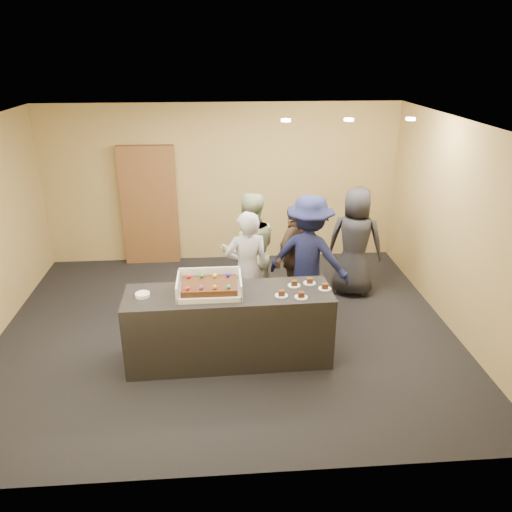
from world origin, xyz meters
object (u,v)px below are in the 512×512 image
cake_box (210,289)px  person_server_grey (247,270)px  storage_cabinet (149,206)px  person_dark_suit (355,242)px  person_brown_extra (295,255)px  sheet_cake (209,286)px  serving_counter (229,326)px  plate_stack (143,295)px  person_sage_man (250,252)px  person_navy_man (309,258)px

cake_box → person_server_grey: bearing=58.2°
storage_cabinet → person_dark_suit: 3.51m
storage_cabinet → person_server_grey: size_ratio=1.26×
person_server_grey → person_brown_extra: bearing=-149.2°
storage_cabinet → sheet_cake: storage_cabinet is taller
serving_counter → plate_stack: 1.08m
cake_box → person_sage_man: 1.42m
storage_cabinet → person_navy_man: (2.38, -2.09, -0.15)m
person_sage_man → serving_counter: bearing=70.9°
person_server_grey → person_dark_suit: size_ratio=0.97×
person_navy_man → sheet_cake: bearing=64.3°
cake_box → sheet_cake: bearing=-91.0°
person_sage_man → sheet_cake: bearing=62.5°
person_navy_man → storage_cabinet: bearing=-14.3°
sheet_cake → person_navy_man: (1.34, 1.02, -0.13)m
plate_stack → person_sage_man: size_ratio=0.10×
serving_counter → sheet_cake: (-0.22, -0.00, 0.55)m
serving_counter → person_navy_man: (1.12, 1.02, 0.42)m
cake_box → person_sage_man: size_ratio=0.43×
sheet_cake → plate_stack: size_ratio=3.79×
storage_cabinet → sheet_cake: size_ratio=3.25×
plate_stack → person_dark_suit: person_dark_suit is taller
serving_counter → person_brown_extra: 1.73m
serving_counter → person_server_grey: bearing=70.4°
plate_stack → person_brown_extra: (1.97, 1.40, -0.16)m
person_sage_man → person_navy_man: person_navy_man is taller
serving_counter → person_brown_extra: bearing=53.0°
plate_stack → person_brown_extra: person_brown_extra is taller
cake_box → sheet_cake: cake_box is taller
plate_stack → person_navy_man: 2.34m
cake_box → plate_stack: size_ratio=4.43×
person_navy_man → person_sage_man: bearing=5.4°
storage_cabinet → plate_stack: bearing=-84.8°
storage_cabinet → person_brown_extra: size_ratio=1.34×
cake_box → person_server_grey: (0.48, 0.77, -0.14)m
sheet_cake → person_navy_man: bearing=37.4°
person_sage_man → person_dark_suit: (1.60, 0.33, -0.02)m
storage_cabinet → person_sage_man: storage_cabinet is taller
person_navy_man → person_brown_extra: 0.40m
cake_box → person_server_grey: size_ratio=0.45×
serving_counter → person_sage_man: (0.33, 1.33, 0.40)m
person_sage_man → person_navy_man: (0.79, -0.31, 0.02)m
sheet_cake → person_server_grey: bearing=59.1°
storage_cabinet → person_dark_suit: (3.19, -1.45, -0.19)m
serving_counter → person_sage_man: 1.43m
person_server_grey → person_sage_man: size_ratio=0.95×
cake_box → person_brown_extra: person_brown_extra is taller
serving_counter → storage_cabinet: storage_cabinet is taller
sheet_cake → person_sage_man: size_ratio=0.37×
serving_counter → cake_box: cake_box is taller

